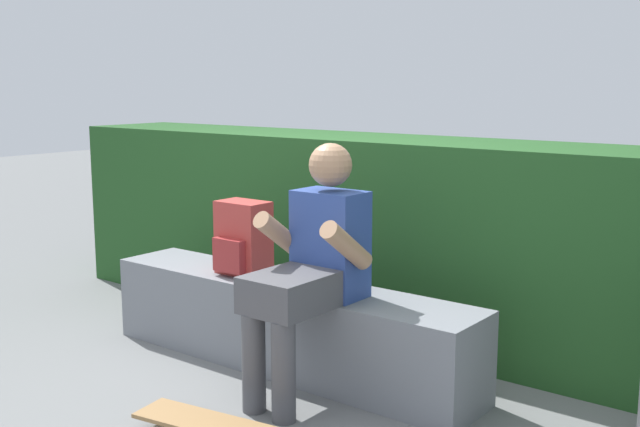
{
  "coord_description": "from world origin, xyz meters",
  "views": [
    {
      "loc": [
        2.57,
        -2.58,
        1.51
      ],
      "look_at": [
        0.1,
        0.58,
        0.82
      ],
      "focal_mm": 43.47,
      "sensor_mm": 36.0,
      "label": 1
    }
  ],
  "objects": [
    {
      "name": "backpack_on_bench",
      "position": [
        -0.3,
        0.41,
        0.66
      ],
      "size": [
        0.28,
        0.23,
        0.4
      ],
      "color": "#B23833",
      "rests_on": "bench_main"
    },
    {
      "name": "ground_plane",
      "position": [
        0.0,
        0.0,
        0.0
      ],
      "size": [
        24.0,
        24.0,
        0.0
      ],
      "primitive_type": "plane",
      "color": "slate"
    },
    {
      "name": "person_skater",
      "position": [
        0.34,
        0.21,
        0.66
      ],
      "size": [
        0.49,
        0.62,
        1.22
      ],
      "color": "#2D4793",
      "rests_on": "ground"
    },
    {
      "name": "hedge_row",
      "position": [
        0.16,
        1.31,
        0.59
      ],
      "size": [
        5.08,
        0.73,
        1.17
      ],
      "color": "#224E21",
      "rests_on": "ground"
    },
    {
      "name": "bench_main",
      "position": [
        0.0,
        0.42,
        0.23
      ],
      "size": [
        2.22,
        0.42,
        0.47
      ],
      "color": "slate",
      "rests_on": "ground"
    }
  ]
}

